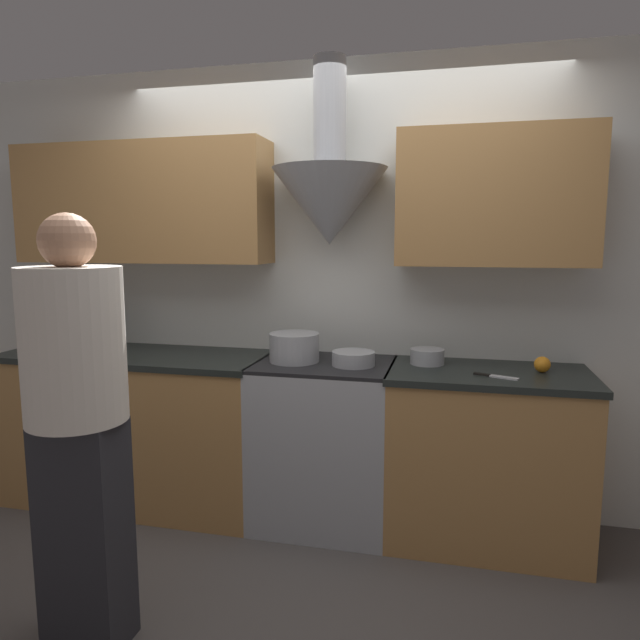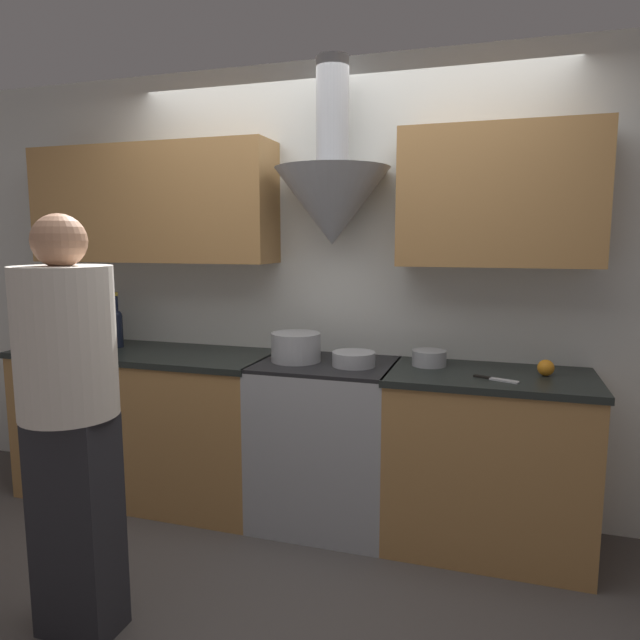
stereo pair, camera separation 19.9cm
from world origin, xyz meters
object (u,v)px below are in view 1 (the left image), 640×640
saucepan (427,356)px  stock_pot (294,347)px  stove_range (324,442)px  mixing_bowl (353,358)px  wine_bottle_5 (106,328)px  wine_bottle_1 (51,327)px  wine_bottle_2 (62,327)px  wine_bottle_0 (40,325)px  orange_fruit (542,364)px  person_foreground_left (78,417)px  wine_bottle_3 (75,325)px  wine_bottle_4 (90,328)px

saucepan → stock_pot: bearing=-171.7°
stock_pot → saucepan: bearing=8.3°
stove_range → mixing_bowl: size_ratio=3.98×
wine_bottle_5 → stock_pot: 1.21m
wine_bottle_1 → wine_bottle_2: wine_bottle_1 is taller
wine_bottle_0 → mixing_bowl: 2.03m
orange_fruit → saucepan: bearing=173.7°
saucepan → wine_bottle_0: bearing=-179.1°
stock_pot → mixing_bowl: bearing=-4.0°
stove_range → orange_fruit: 1.24m
person_foreground_left → wine_bottle_2: bearing=129.4°
wine_bottle_3 → wine_bottle_5: (0.22, 0.00, -0.01)m
wine_bottle_1 → person_foreground_left: (1.08, -1.22, -0.12)m
stove_range → saucepan: saucepan is taller
wine_bottle_4 → person_foreground_left: bearing=-56.6°
wine_bottle_4 → wine_bottle_3: bearing=174.3°
wine_bottle_3 → person_foreground_left: (0.91, -1.23, -0.14)m
wine_bottle_5 → stock_pot: wine_bottle_5 is taller
stock_pot → orange_fruit: bearing=1.8°
wine_bottle_0 → mixing_bowl: size_ratio=1.49×
wine_bottle_0 → wine_bottle_2: 0.19m
wine_bottle_3 → stock_pot: (1.43, -0.06, -0.06)m
mixing_bowl → saucepan: saucepan is taller
stove_range → wine_bottle_5: size_ratio=2.65×
stove_range → mixing_bowl: (0.17, -0.03, 0.49)m
wine_bottle_4 → stock_pot: bearing=-2.0°
wine_bottle_5 → saucepan: (1.93, 0.05, -0.09)m
stove_range → wine_bottle_1: wine_bottle_1 is taller
wine_bottle_4 → orange_fruit: bearing=-0.1°
wine_bottle_2 → saucepan: 2.23m
wine_bottle_0 → saucepan: size_ratio=1.88×
wine_bottle_4 → mixing_bowl: bearing=-2.4°
stock_pot → person_foreground_left: size_ratio=0.16×
wine_bottle_4 → person_foreground_left: (0.80, -1.22, -0.13)m
mixing_bowl → orange_fruit: bearing=3.9°
wine_bottle_5 → stock_pot: size_ratio=1.26×
wine_bottle_0 → saucepan: wine_bottle_0 is taller
wine_bottle_0 → wine_bottle_3: wine_bottle_3 is taller
wine_bottle_5 → orange_fruit: bearing=-0.4°
orange_fruit → saucepan: saucepan is taller
saucepan → wine_bottle_2: bearing=-178.4°
saucepan → stove_range: bearing=-170.2°
stove_range → wine_bottle_4: bearing=178.7°
saucepan → person_foreground_left: (-1.23, -1.28, -0.04)m
wine_bottle_1 → wine_bottle_4: bearing=-1.7°
stove_range → orange_fruit: bearing=1.6°
wine_bottle_1 → wine_bottle_0: bearing=171.0°
wine_bottle_1 → saucepan: (2.32, 0.05, -0.09)m
stove_range → person_foreground_left: (-0.68, -1.18, 0.46)m
mixing_bowl → person_foreground_left: 1.43m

